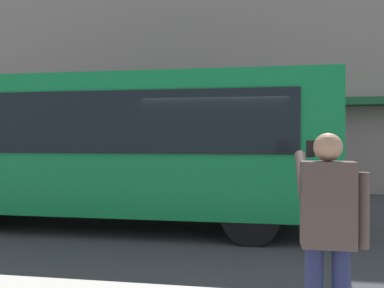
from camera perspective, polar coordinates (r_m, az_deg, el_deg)
ground_plane at (r=8.38m, az=3.76°, el=-11.75°), size 60.00×60.00×0.00m
building_facade_far at (r=15.53m, az=6.60°, el=16.30°), size 28.00×1.55×12.00m
red_bus at (r=8.90m, az=-11.63°, el=-0.10°), size 9.05×2.54×3.08m
pedestrian_photographer at (r=3.48m, az=17.91°, el=-10.32°), size 0.53×0.52×1.70m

